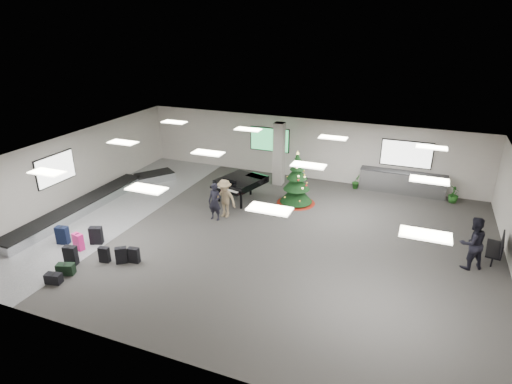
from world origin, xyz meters
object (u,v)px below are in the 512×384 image
at_px(pink_suitcase, 78,242).
at_px(traveler_bench, 472,243).
at_px(traveler_a, 215,202).
at_px(bench, 498,247).
at_px(baggage_carousel, 96,201).
at_px(potted_plant_right, 454,194).
at_px(service_counter, 402,182).
at_px(grand_piano, 239,182).
at_px(potted_plant_left, 356,181).
at_px(christmas_tree, 297,186).
at_px(traveler_b, 225,198).

distance_m(pink_suitcase, traveler_bench, 13.92).
relative_size(traveler_a, traveler_bench, 0.86).
bearing_deg(bench, baggage_carousel, -166.74).
height_order(traveler_bench, potted_plant_right, traveler_bench).
relative_size(bench, traveler_bench, 0.79).
distance_m(service_counter, grand_piano, 7.94).
bearing_deg(potted_plant_right, traveler_bench, -86.53).
bearing_deg(pink_suitcase, bench, 31.61).
bearing_deg(bench, service_counter, 132.47).
relative_size(traveler_bench, potted_plant_left, 2.50).
bearing_deg(traveler_bench, grand_piano, -43.47).
relative_size(christmas_tree, bench, 1.69).
bearing_deg(potted_plant_left, christmas_tree, -128.27).
height_order(traveler_a, potted_plant_left, traveler_a).
bearing_deg(grand_piano, christmas_tree, 29.59).
bearing_deg(baggage_carousel, bench, 5.04).
xyz_separation_m(traveler_b, traveler_bench, (9.52, -0.56, 0.10)).
relative_size(service_counter, grand_piano, 1.59).
relative_size(pink_suitcase, bench, 0.44).
xyz_separation_m(grand_piano, traveler_b, (0.14, -1.87, -0.05)).
bearing_deg(traveler_b, potted_plant_right, 37.59).
distance_m(baggage_carousel, bench, 16.50).
height_order(traveler_a, traveler_b, traveler_b).
height_order(christmas_tree, traveler_b, christmas_tree).
bearing_deg(service_counter, christmas_tree, -144.95).
distance_m(traveler_b, potted_plant_left, 7.16).
height_order(grand_piano, traveler_bench, traveler_bench).
bearing_deg(potted_plant_left, pink_suitcase, -130.40).
xyz_separation_m(bench, traveler_bench, (-0.93, -0.91, 0.43)).
bearing_deg(traveler_a, service_counter, 42.69).
distance_m(christmas_tree, traveler_a, 3.97).
bearing_deg(bench, potted_plant_right, 112.78).
bearing_deg(pink_suitcase, traveler_bench, 29.33).
xyz_separation_m(baggage_carousel, bench, (16.44, 1.45, 0.30)).
height_order(service_counter, bench, service_counter).
relative_size(christmas_tree, traveler_a, 1.56).
height_order(baggage_carousel, grand_piano, grand_piano).
bearing_deg(traveler_a, pink_suitcase, -127.97).
distance_m(service_counter, christmas_tree, 5.42).
distance_m(grand_piano, bench, 10.71).
relative_size(grand_piano, traveler_b, 1.51).
distance_m(christmas_tree, bench, 8.32).
relative_size(service_counter, christmas_tree, 1.60).
distance_m(service_counter, traveler_bench, 6.75).
bearing_deg(baggage_carousel, potted_plant_right, 22.89).
bearing_deg(christmas_tree, traveler_bench, -23.48).
relative_size(service_counter, traveler_a, 2.51).
xyz_separation_m(christmas_tree, grand_piano, (-2.56, -0.65, 0.02)).
distance_m(baggage_carousel, traveler_bench, 15.53).
bearing_deg(service_counter, bench, -55.74).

